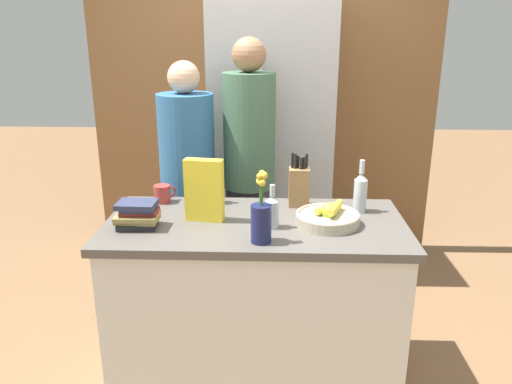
% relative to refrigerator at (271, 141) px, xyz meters
% --- Properties ---
extents(ground_plane, '(14.00, 14.00, 0.00)m').
position_rel_refrigerator_xyz_m(ground_plane, '(-0.06, -1.31, -1.00)').
color(ground_plane, brown).
extents(kitchen_island, '(1.44, 0.70, 0.89)m').
position_rel_refrigerator_xyz_m(kitchen_island, '(-0.06, -1.31, -0.55)').
color(kitchen_island, silver).
rests_on(kitchen_island, ground_plane).
extents(back_wall_wood, '(2.64, 0.12, 2.60)m').
position_rel_refrigerator_xyz_m(back_wall_wood, '(-0.06, 0.36, 0.30)').
color(back_wall_wood, brown).
rests_on(back_wall_wood, ground_plane).
extents(refrigerator, '(0.84, 0.63, 2.00)m').
position_rel_refrigerator_xyz_m(refrigerator, '(0.00, 0.00, 0.00)').
color(refrigerator, '#B7B7BC').
rests_on(refrigerator, ground_plane).
extents(fruit_bowl, '(0.30, 0.30, 0.11)m').
position_rel_refrigerator_xyz_m(fruit_bowl, '(0.28, -1.33, -0.07)').
color(fruit_bowl, tan).
rests_on(fruit_bowl, kitchen_island).
extents(knife_block, '(0.10, 0.09, 0.28)m').
position_rel_refrigerator_xyz_m(knife_block, '(0.15, -1.07, -0.01)').
color(knife_block, olive).
rests_on(knife_block, kitchen_island).
extents(flower_vase, '(0.09, 0.09, 0.32)m').
position_rel_refrigerator_xyz_m(flower_vase, '(-0.03, -1.55, -0.01)').
color(flower_vase, '#191E4C').
rests_on(flower_vase, kitchen_island).
extents(cereal_box, '(0.19, 0.09, 0.30)m').
position_rel_refrigerator_xyz_m(cereal_box, '(-0.31, -1.30, 0.04)').
color(cereal_box, yellow).
rests_on(cereal_box, kitchen_island).
extents(coffee_mug, '(0.11, 0.09, 0.09)m').
position_rel_refrigerator_xyz_m(coffee_mug, '(-0.57, -1.05, -0.06)').
color(coffee_mug, '#99332D').
rests_on(coffee_mug, kitchen_island).
extents(book_stack, '(0.20, 0.15, 0.13)m').
position_rel_refrigerator_xyz_m(book_stack, '(-0.61, -1.40, -0.05)').
color(book_stack, '#232328').
rests_on(book_stack, kitchen_island).
extents(bottle_oil, '(0.06, 0.06, 0.21)m').
position_rel_refrigerator_xyz_m(bottle_oil, '(0.02, -1.38, -0.03)').
color(bottle_oil, '#B2BCC1').
rests_on(bottle_oil, kitchen_island).
extents(bottle_vinegar, '(0.06, 0.06, 0.24)m').
position_rel_refrigerator_xyz_m(bottle_vinegar, '(-0.30, -1.05, -0.02)').
color(bottle_vinegar, black).
rests_on(bottle_vinegar, kitchen_island).
extents(bottle_wine, '(0.07, 0.07, 0.27)m').
position_rel_refrigerator_xyz_m(bottle_wine, '(0.46, -1.15, -0.01)').
color(bottle_wine, '#B2BCC1').
rests_on(bottle_wine, kitchen_island).
extents(person_at_sink, '(0.33, 0.33, 1.60)m').
position_rel_refrigerator_xyz_m(person_at_sink, '(-0.50, -0.65, -0.10)').
color(person_at_sink, '#383842').
rests_on(person_at_sink, ground_plane).
extents(person_in_blue, '(0.32, 0.32, 1.73)m').
position_rel_refrigerator_xyz_m(person_in_blue, '(-0.13, -0.57, -0.02)').
color(person_in_blue, '#383842').
rests_on(person_in_blue, ground_plane).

